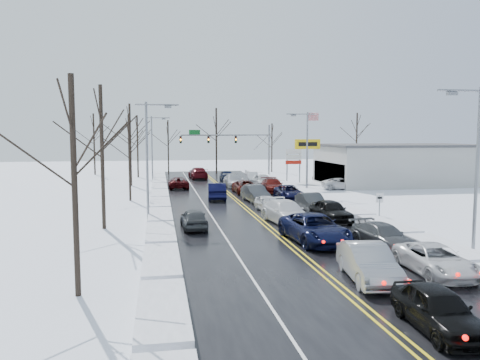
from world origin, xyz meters
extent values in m
plane|color=white|center=(0.00, 0.00, 0.00)|extent=(160.00, 160.00, 0.00)
cube|color=black|center=(0.00, 2.00, 0.01)|extent=(14.00, 84.00, 0.01)
cube|color=white|center=(-7.60, 2.00, 0.00)|extent=(1.78, 72.00, 0.66)
cube|color=white|center=(7.60, 2.00, 0.00)|extent=(1.78, 72.00, 0.66)
cylinder|color=slate|center=(8.50, 28.00, 4.00)|extent=(0.24, 0.24, 8.00)
cylinder|color=slate|center=(2.00, 28.00, 6.50)|extent=(13.00, 0.18, 0.18)
cylinder|color=slate|center=(7.30, 28.00, 5.40)|extent=(2.33, 0.10, 2.33)
cube|color=#0C591E|center=(-2.50, 28.00, 6.90)|extent=(1.60, 0.08, 0.70)
cube|color=black|center=(3.50, 28.00, 5.85)|extent=(0.32, 0.25, 1.05)
sphere|color=#3F0705|center=(3.50, 27.84, 6.15)|extent=(0.20, 0.20, 0.20)
sphere|color=orange|center=(3.50, 27.84, 5.85)|extent=(0.22, 0.22, 0.22)
sphere|color=black|center=(3.50, 27.84, 5.55)|extent=(0.20, 0.20, 0.20)
cube|color=black|center=(-0.50, 28.00, 5.85)|extent=(0.32, 0.25, 1.05)
sphere|color=#3F0705|center=(-0.50, 27.84, 6.15)|extent=(0.20, 0.20, 0.20)
sphere|color=orange|center=(-0.50, 27.84, 5.85)|extent=(0.22, 0.22, 0.22)
sphere|color=black|center=(-0.50, 27.84, 5.55)|extent=(0.20, 0.20, 0.20)
cube|color=black|center=(-4.50, 28.00, 5.85)|extent=(0.32, 0.25, 1.05)
sphere|color=#3F0705|center=(-4.50, 27.84, 6.15)|extent=(0.20, 0.20, 0.20)
sphere|color=orange|center=(-4.50, 27.84, 5.85)|extent=(0.22, 0.22, 0.22)
sphere|color=black|center=(-4.50, 27.84, 5.55)|extent=(0.20, 0.20, 0.20)
cylinder|color=slate|center=(10.50, 16.00, 2.80)|extent=(0.20, 0.20, 5.60)
cube|color=yellow|center=(10.50, 16.00, 5.40)|extent=(3.20, 0.30, 1.20)
cube|color=black|center=(10.50, 15.83, 5.40)|extent=(2.40, 0.04, 0.50)
cylinder|color=slate|center=(9.60, 22.00, 2.00)|extent=(0.16, 0.16, 4.00)
cylinder|color=slate|center=(11.40, 22.00, 2.00)|extent=(0.16, 0.16, 4.00)
cube|color=white|center=(10.50, 22.00, 4.30)|extent=(2.20, 0.22, 0.70)
cube|color=white|center=(10.50, 22.00, 3.50)|extent=(2.20, 0.22, 0.70)
cube|color=#B0190D|center=(10.50, 22.00, 2.80)|extent=(2.20, 0.22, 0.50)
cylinder|color=slate|center=(8.20, -8.00, 1.10)|extent=(0.08, 0.08, 2.20)
cube|color=white|center=(8.20, -8.00, 2.00)|extent=(0.55, 0.05, 0.70)
cube|color=black|center=(8.20, -8.04, 2.00)|extent=(0.35, 0.02, 0.15)
cylinder|color=silver|center=(15.00, 30.00, 5.00)|extent=(0.14, 0.14, 10.00)
cube|color=#B5B5B0|center=(24.00, 18.00, 2.50)|extent=(20.00, 12.00, 5.00)
cube|color=#262628|center=(14.05, 18.00, 1.60)|extent=(0.10, 11.00, 2.80)
cube|color=#3F3F42|center=(24.00, 18.00, 5.15)|extent=(20.40, 12.40, 0.30)
cylinder|color=slate|center=(8.50, -18.00, 4.50)|extent=(0.18, 0.18, 9.00)
cylinder|color=slate|center=(7.70, -18.00, 8.80)|extent=(3.20, 0.12, 0.12)
cube|color=slate|center=(6.90, -18.00, 8.65)|extent=(0.50, 0.25, 0.18)
cylinder|color=slate|center=(8.50, 10.00, 4.50)|extent=(0.18, 0.18, 9.00)
cylinder|color=slate|center=(7.70, 10.00, 8.80)|extent=(3.20, 0.12, 0.12)
cube|color=slate|center=(6.90, 10.00, 8.65)|extent=(0.50, 0.25, 0.18)
cylinder|color=slate|center=(-8.50, -4.00, 4.50)|extent=(0.18, 0.18, 9.00)
cylinder|color=slate|center=(-7.70, -4.00, 8.80)|extent=(3.20, 0.12, 0.12)
cube|color=slate|center=(-6.90, -4.00, 8.65)|extent=(0.50, 0.25, 0.18)
cylinder|color=slate|center=(-8.50, 24.00, 4.50)|extent=(0.18, 0.18, 9.00)
cylinder|color=slate|center=(-7.70, 24.00, 8.80)|extent=(3.20, 0.12, 0.12)
cube|color=slate|center=(-6.90, 24.00, 8.65)|extent=(0.50, 0.25, 0.18)
cylinder|color=#2D231C|center=(-11.00, -20.00, 4.50)|extent=(0.24, 0.24, 9.00)
cylinder|color=#2D231C|center=(-11.50, -6.00, 5.00)|extent=(0.27, 0.27, 10.00)
cylinder|color=#2D231C|center=(-10.50, 8.00, 4.25)|extent=(0.23, 0.23, 8.50)
cylinder|color=#2D231C|center=(-11.20, 22.00, 5.25)|extent=(0.28, 0.28, 10.50)
cylinder|color=#2D231C|center=(-10.80, 34.00, 4.75)|extent=(0.25, 0.25, 9.50)
cylinder|color=#2D231C|center=(-18.00, 40.00, 5.00)|extent=(0.27, 0.27, 10.00)
cylinder|color=#2D231C|center=(-6.00, 41.00, 4.50)|extent=(0.24, 0.24, 9.00)
cylinder|color=#2D231C|center=(2.00, 39.00, 5.50)|extent=(0.29, 0.29, 11.00)
cylinder|color=#2D231C|center=(12.00, 40.50, 4.25)|extent=(0.23, 0.23, 8.50)
cylinder|color=#2D231C|center=(28.00, 41.00, 5.25)|extent=(0.28, 0.28, 10.50)
imported|color=black|center=(1.56, -25.65, 0.00)|extent=(2.01, 4.49, 1.50)
imported|color=#A1A3A9|center=(1.61, -20.17, 0.00)|extent=(2.42, 5.21, 1.65)
imported|color=black|center=(1.72, -12.50, 0.00)|extent=(3.40, 6.42, 1.72)
imported|color=white|center=(1.64, -6.19, 0.00)|extent=(3.11, 6.03, 1.67)
imported|color=silver|center=(1.59, -0.77, 0.00)|extent=(1.98, 4.14, 1.36)
imported|color=#46494C|center=(1.67, 5.12, 0.00)|extent=(2.17, 5.08, 1.63)
imported|color=#460E09|center=(1.89, 11.74, 0.00)|extent=(2.46, 5.19, 1.43)
imported|color=#A7AAAF|center=(1.62, 18.19, 0.00)|extent=(2.36, 5.42, 1.55)
imported|color=black|center=(1.76, 25.08, 0.00)|extent=(2.00, 4.66, 1.57)
imported|color=silver|center=(5.20, -19.78, 0.00)|extent=(2.53, 5.10, 1.39)
imported|color=#414346|center=(5.14, -14.65, 0.00)|extent=(2.65, 5.12, 1.42)
imported|color=black|center=(5.28, -5.95, 0.00)|extent=(2.33, 4.92, 1.63)
imported|color=#393C3E|center=(5.27, -1.33, 0.00)|extent=(1.71, 4.72, 1.55)
imported|color=black|center=(5.34, 6.03, 0.00)|extent=(2.72, 5.35, 1.45)
imported|color=#500E0A|center=(5.21, 12.35, 0.00)|extent=(2.39, 5.42, 1.55)
imported|color=silver|center=(5.20, 17.41, 0.00)|extent=(1.97, 4.87, 1.66)
imported|color=white|center=(5.19, 23.98, 0.00)|extent=(2.00, 4.31, 1.37)
imported|color=black|center=(-1.83, 7.60, 0.00)|extent=(2.23, 5.25, 1.68)
imported|color=#44090B|center=(-5.31, 17.90, 0.00)|extent=(2.43, 5.10, 1.40)
imported|color=#4F0A11|center=(-1.90, 29.93, 0.00)|extent=(2.74, 6.03, 1.71)
imported|color=#3B3E40|center=(-5.28, -7.10, 0.00)|extent=(1.85, 4.29, 1.44)
imported|color=white|center=(14.12, 13.36, 0.00)|extent=(5.17, 2.79, 1.38)
imported|color=#4B0A0E|center=(17.02, 16.41, 0.00)|extent=(1.96, 4.78, 1.39)
imported|color=black|center=(15.02, 22.99, 0.00)|extent=(1.96, 4.15, 1.37)
camera|label=1|loc=(-7.65, -39.53, 6.62)|focal=35.00mm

